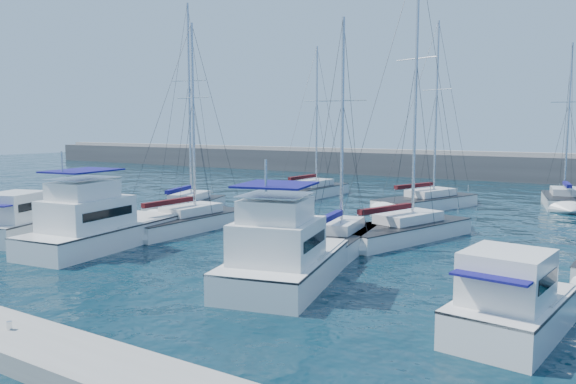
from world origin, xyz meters
The scene contains 15 objects.
ground centered at (0.00, 0.00, 0.00)m, with size 220.00×220.00×0.00m, color black.
breakwater centered at (0.00, 52.00, 1.05)m, with size 160.00×6.00×4.45m.
dock centered at (0.00, -11.00, 0.30)m, with size 40.00×2.20×0.60m, color gray.
dock_cleat_centre centered at (0.00, -11.00, 0.72)m, with size 0.16×0.16×0.25m, color silver.
motor_yacht_port_outer centered at (-14.75, -1.22, 0.94)m, with size 4.64×6.89×3.20m.
motor_yacht_port_inner centered at (-9.16, -0.45, 1.13)m, with size 4.71×9.92×4.69m.
motor_yacht_stbd_inner centered at (3.10, -1.10, 1.13)m, with size 5.39×8.38×4.69m.
motor_yacht_stbd_outer centered at (12.15, -2.10, 0.94)m, with size 3.32×5.62×3.20m.
sailboat_mid_a centered at (-13.47, 11.20, 0.54)m, with size 5.40×8.73×15.90m.
sailboat_mid_b centered at (-8.82, 6.05, 0.50)m, with size 3.31×8.93×13.24m.
sailboat_mid_c centered at (1.90, 6.04, 0.50)m, with size 4.28×8.21×12.51m.
sailboat_mid_d centered at (3.82, 10.56, 0.53)m, with size 5.82×9.97×16.64m.
sailboat_back_a centered at (-10.65, 24.97, 0.51)m, with size 3.31×9.42×14.18m.
sailboat_back_b centered at (0.92, 23.31, 0.51)m, with size 6.07×10.13×15.06m.
sailboat_back_c centered at (10.11, 30.26, 0.52)m, with size 4.51×7.72×13.53m.
Camera 1 is at (15.39, -19.98, 6.51)m, focal length 35.00 mm.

